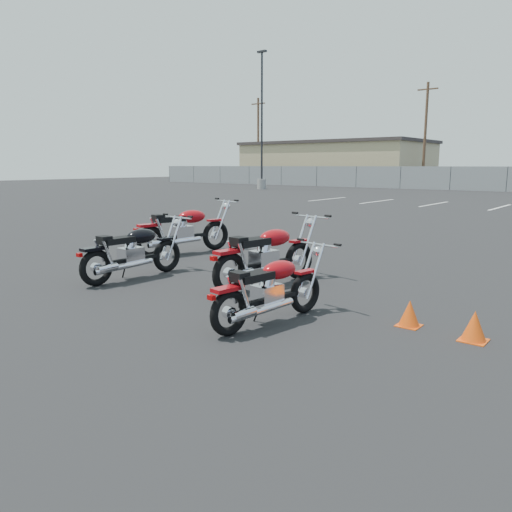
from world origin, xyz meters
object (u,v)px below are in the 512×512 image
Objects in this scene: motorcycle_front_red at (184,230)px; motorcycle_second_black at (133,252)px; motorcycle_rear_red at (270,290)px; motorcycle_third_red at (266,255)px.

motorcycle_second_black is at bearing -63.58° from motorcycle_front_red.
motorcycle_second_black is 1.10× the size of motorcycle_rear_red.
motorcycle_front_red is 3.39m from motorcycle_third_red.
motorcycle_front_red is 1.12× the size of motorcycle_second_black.
motorcycle_third_red is (3.16, -1.23, -0.03)m from motorcycle_front_red.
motorcycle_third_red is (2.07, 0.97, 0.03)m from motorcycle_second_black.
motorcycle_third_red is 1.91m from motorcycle_rear_red.
motorcycle_rear_red is (1.19, -1.49, -0.08)m from motorcycle_third_red.
motorcycle_second_black is 3.30m from motorcycle_rear_red.
motorcycle_rear_red is at bearing -32.05° from motorcycle_front_red.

